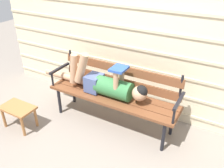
% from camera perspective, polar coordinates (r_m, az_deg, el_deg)
% --- Properties ---
extents(ground_plane, '(12.00, 12.00, 0.00)m').
position_cam_1_polar(ground_plane, '(3.31, -0.87, -10.21)').
color(ground_plane, gray).
extents(house_siding, '(4.57, 0.08, 2.46)m').
position_cam_1_polar(house_siding, '(3.23, 4.73, 13.49)').
color(house_siding, beige).
rests_on(house_siding, ground).
extents(park_bench, '(1.80, 0.45, 0.86)m').
position_cam_1_polar(park_bench, '(3.15, 0.60, -1.63)').
color(park_bench, brown).
rests_on(park_bench, ground).
extents(reclining_person, '(1.66, 0.26, 0.56)m').
position_cam_1_polar(reclining_person, '(3.09, -1.83, 0.12)').
color(reclining_person, '#33703D').
extents(footstool, '(0.46, 0.28, 0.32)m').
position_cam_1_polar(footstool, '(3.39, -21.81, -6.01)').
color(footstool, '#9E6638').
rests_on(footstool, ground).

